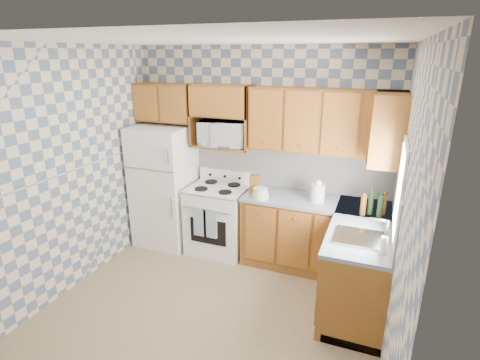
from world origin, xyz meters
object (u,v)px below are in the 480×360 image
microwave (223,133)px  electric_kettle (318,193)px  refrigerator (165,186)px  stove_body (219,220)px

microwave → electric_kettle: 1.43m
microwave → refrigerator: bearing=-179.4°
stove_body → microwave: (0.02, 0.15, 1.17)m
refrigerator → electric_kettle: size_ratio=7.86×
stove_body → microwave: microwave is taller
electric_kettle → stove_body: bearing=179.0°
refrigerator → stove_body: size_ratio=1.87×
refrigerator → microwave: microwave is taller
refrigerator → electric_kettle: 2.13m
refrigerator → microwave: size_ratio=2.81×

